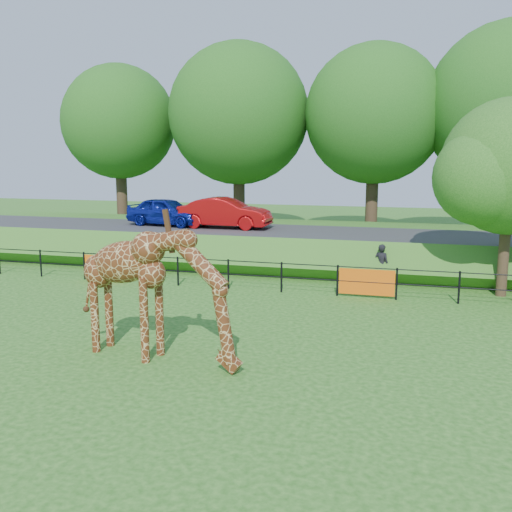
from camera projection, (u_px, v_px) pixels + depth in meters
The scene contains 9 objects.
ground at pixel (199, 372), 12.84m from camera, with size 90.00×90.00×0.00m, color #1D5314.
giraffe at pixel (156, 294), 13.39m from camera, with size 4.50×0.83×3.21m, color #572812, non-canonical shape.
perimeter_fence at pixel (281, 277), 20.33m from camera, with size 28.07×0.10×1.10m, color black, non-canonical shape.
embankment at pixel (317, 244), 27.42m from camera, with size 40.00×9.00×1.30m, color #1D5314.
road at pixel (312, 233), 25.87m from camera, with size 40.00×5.00×0.12m, color #2B2B2D.
car_blue at pixel (166, 212), 28.21m from camera, with size 1.64×4.07×1.39m, color #13229E.
car_red at pixel (225, 213), 27.21m from camera, with size 1.53×4.40×1.45m, color #BB0D0F.
visitor at pixel (381, 265), 21.31m from camera, with size 0.58×0.38×1.59m, color black.
bg_tree_line at pixel (373, 113), 31.94m from camera, with size 37.30×8.80×11.82m.
Camera 1 is at (4.56, -11.38, 4.79)m, focal length 40.00 mm.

